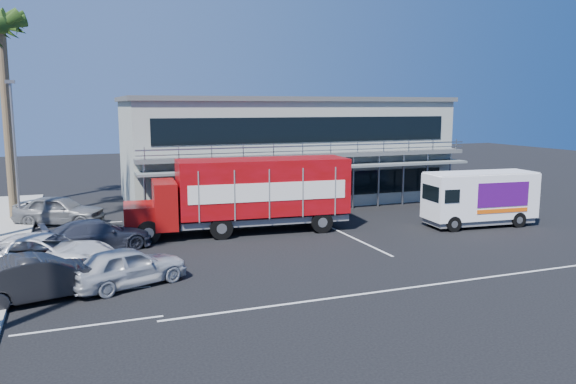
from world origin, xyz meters
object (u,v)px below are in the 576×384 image
object	(u,v)px
red_truck	(248,192)
parked_car_a	(128,266)
white_van	(480,198)
parked_car_b	(40,278)

from	to	relation	value
red_truck	parked_car_a	world-z (taller)	red_truck
red_truck	white_van	xyz separation A→B (m)	(12.63, -3.07, -0.55)
red_truck	white_van	world-z (taller)	red_truck
parked_car_a	parked_car_b	bearing A→B (deg)	78.52
parked_car_a	red_truck	bearing A→B (deg)	-65.12
white_van	parked_car_b	size ratio (longest dim) A/B	1.33
white_van	parked_car_b	distance (m)	22.95
white_van	red_truck	bearing A→B (deg)	171.26
white_van	parked_car_a	world-z (taller)	white_van
white_van	parked_car_b	world-z (taller)	white_van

